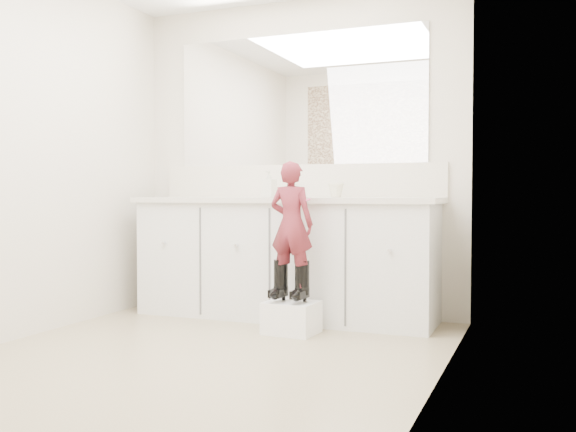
% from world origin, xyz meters
% --- Properties ---
extents(floor, '(3.00, 3.00, 0.00)m').
position_xyz_m(floor, '(0.00, 0.00, 0.00)').
color(floor, '#877458').
rests_on(floor, ground).
extents(wall_back, '(2.60, 0.00, 2.60)m').
position_xyz_m(wall_back, '(0.00, 1.50, 1.20)').
color(wall_back, beige).
rests_on(wall_back, floor).
extents(wall_left, '(0.00, 3.00, 3.00)m').
position_xyz_m(wall_left, '(-1.30, 0.00, 1.20)').
color(wall_left, beige).
rests_on(wall_left, floor).
extents(wall_right, '(0.00, 3.00, 3.00)m').
position_xyz_m(wall_right, '(1.30, 0.00, 1.20)').
color(wall_right, beige).
rests_on(wall_right, floor).
extents(vanity_cabinet, '(2.20, 0.55, 0.85)m').
position_xyz_m(vanity_cabinet, '(0.00, 1.23, 0.42)').
color(vanity_cabinet, silver).
rests_on(vanity_cabinet, floor).
extents(countertop, '(2.28, 0.58, 0.04)m').
position_xyz_m(countertop, '(0.00, 1.21, 0.87)').
color(countertop, beige).
rests_on(countertop, vanity_cabinet).
extents(backsplash, '(2.28, 0.03, 0.25)m').
position_xyz_m(backsplash, '(0.00, 1.49, 1.02)').
color(backsplash, beige).
rests_on(backsplash, countertop).
extents(mirror, '(2.00, 0.02, 1.00)m').
position_xyz_m(mirror, '(0.00, 1.49, 1.64)').
color(mirror, white).
rests_on(mirror, wall_back).
extents(faucet, '(0.08, 0.08, 0.10)m').
position_xyz_m(faucet, '(0.00, 1.38, 0.94)').
color(faucet, silver).
rests_on(faucet, countertop).
extents(cup, '(0.14, 0.14, 0.10)m').
position_xyz_m(cup, '(0.38, 1.29, 0.94)').
color(cup, beige).
rests_on(cup, countertop).
extents(soap_bottle, '(0.10, 0.10, 0.19)m').
position_xyz_m(soap_bottle, '(-0.10, 1.17, 0.99)').
color(soap_bottle, beige).
rests_on(soap_bottle, countertop).
extents(step_stool, '(0.35, 0.29, 0.21)m').
position_xyz_m(step_stool, '(0.24, 0.75, 0.10)').
color(step_stool, white).
rests_on(step_stool, floor).
extents(boot_left, '(0.11, 0.19, 0.27)m').
position_xyz_m(boot_left, '(0.17, 0.75, 0.35)').
color(boot_left, black).
rests_on(boot_left, step_stool).
extents(boot_right, '(0.11, 0.19, 0.27)m').
position_xyz_m(boot_right, '(0.32, 0.75, 0.35)').
color(boot_right, black).
rests_on(boot_right, step_stool).
extents(toddler, '(0.31, 0.22, 0.82)m').
position_xyz_m(toddler, '(0.24, 0.75, 0.72)').
color(toddler, '#AD353E').
rests_on(toddler, step_stool).
extents(toothbrush, '(0.14, 0.02, 0.06)m').
position_xyz_m(toothbrush, '(0.31, 0.74, 0.86)').
color(toothbrush, '#EE5C9A').
rests_on(toothbrush, toddler).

